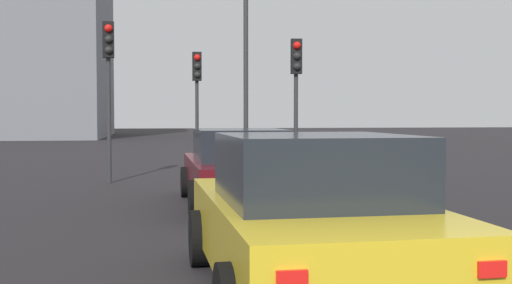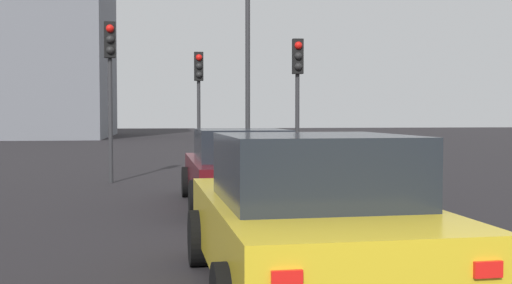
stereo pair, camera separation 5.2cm
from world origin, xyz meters
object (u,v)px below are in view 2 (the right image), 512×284
object	(u,v)px
traffic_light_near_right	(110,68)
traffic_light_near_left	(199,85)
car_yellow_second	(309,218)
traffic_light_far_left	(298,79)
car_maroon_lead	(240,168)
street_lamp_kerbside	(248,35)

from	to	relation	value
traffic_light_near_right	traffic_light_near_left	bearing A→B (deg)	137.93
car_yellow_second	traffic_light_near_left	distance (m)	13.99
car_yellow_second	traffic_light_far_left	distance (m)	10.40
car_yellow_second	traffic_light_near_right	bearing A→B (deg)	13.06
traffic_light_near_left	traffic_light_far_left	bearing A→B (deg)	30.16
car_maroon_lead	traffic_light_near_left	distance (m)	8.15
car_yellow_second	traffic_light_far_left	xyz separation A→B (m)	(10.01, -2.06, 1.93)
car_maroon_lead	car_yellow_second	xyz separation A→B (m)	(-5.95, 0.06, 0.03)
traffic_light_near_left	street_lamp_kerbside	bearing A→B (deg)	122.22
car_maroon_lead	traffic_light_near_left	world-z (taller)	traffic_light_near_left
car_yellow_second	traffic_light_near_right	xyz separation A→B (m)	(10.29, 2.71, 2.19)
traffic_light_near_left	traffic_light_near_right	bearing A→B (deg)	-35.51
traffic_light_near_right	traffic_light_far_left	distance (m)	4.79
car_yellow_second	traffic_light_near_right	size ratio (longest dim) A/B	1.03
traffic_light_near_left	traffic_light_far_left	xyz separation A→B (m)	(-3.84, -2.35, -0.01)
traffic_light_near_right	traffic_light_far_left	xyz separation A→B (m)	(-0.28, -4.78, -0.26)
traffic_light_near_left	car_yellow_second	bearing A→B (deg)	-0.08
traffic_light_near_right	car_maroon_lead	bearing A→B (deg)	24.77
traffic_light_near_right	street_lamp_kerbside	distance (m)	6.43
traffic_light_near_left	street_lamp_kerbside	xyz separation A→B (m)	(1.13, -1.71, 1.74)
traffic_light_far_left	street_lamp_kerbside	distance (m)	5.31
traffic_light_far_left	car_yellow_second	bearing A→B (deg)	-7.06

